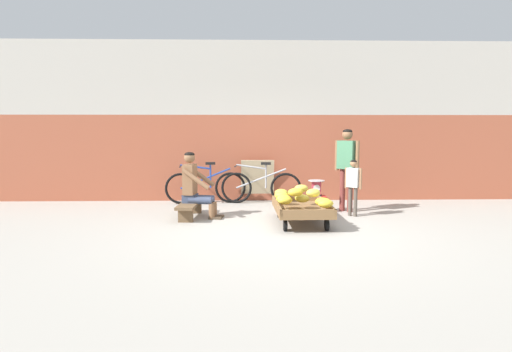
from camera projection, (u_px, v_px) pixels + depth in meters
The scene contains 14 objects.
ground_plane at pixel (283, 232), 6.53m from camera, with size 80.00×80.00×0.00m, color #A39E93.
back_wall at pixel (271, 122), 9.38m from camera, with size 16.00×0.30×3.37m.
banana_cart at pixel (301, 209), 7.07m from camera, with size 0.86×1.45×0.36m.
banana_pile at pixel (299, 196), 6.97m from camera, with size 0.86×1.37×0.26m.
low_bench at pixel (190, 206), 7.57m from camera, with size 0.39×1.12×0.27m.
vendor_seated at pixel (195, 185), 7.52m from camera, with size 0.72×0.55×1.14m.
plastic_crate at pixel (316, 204), 8.08m from camera, with size 0.36×0.28×0.30m.
weighing_scale at pixel (316, 188), 8.05m from camera, with size 0.30×0.30×0.29m.
bicycle_near_left at pixel (206, 186), 8.99m from camera, with size 1.66×0.48×0.86m.
bicycle_far_left at pixel (261, 187), 8.98m from camera, with size 1.66×0.48×0.86m.
sign_board at pixel (258, 180), 9.31m from camera, with size 0.70×0.22×0.88m.
customer_adult at pixel (347, 161), 8.05m from camera, with size 0.39×0.36×1.53m.
customer_child at pixel (353, 181), 7.64m from camera, with size 0.26×0.23×1.00m.
shopping_bag at pixel (317, 211), 7.59m from camera, with size 0.18×0.12×0.24m, color #3370B7.
Camera 1 is at (-0.59, -6.39, 1.54)m, focal length 30.61 mm.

